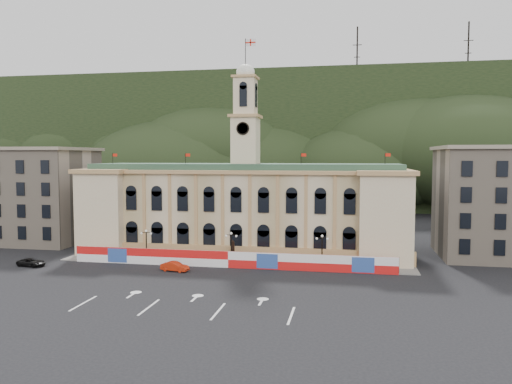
% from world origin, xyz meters
% --- Properties ---
extents(ground, '(260.00, 260.00, 0.00)m').
position_xyz_m(ground, '(0.00, 0.00, 0.00)').
color(ground, black).
rests_on(ground, ground).
extents(lane_markings, '(26.00, 10.00, 0.02)m').
position_xyz_m(lane_markings, '(0.00, -5.00, 0.00)').
color(lane_markings, white).
rests_on(lane_markings, ground).
extents(hill_ridge, '(230.00, 80.00, 64.00)m').
position_xyz_m(hill_ridge, '(0.03, 121.99, 19.48)').
color(hill_ridge, black).
rests_on(hill_ridge, ground).
extents(city_hall, '(56.20, 17.60, 37.10)m').
position_xyz_m(city_hall, '(0.00, 27.63, 7.85)').
color(city_hall, beige).
rests_on(city_hall, ground).
extents(side_building_left, '(21.00, 17.00, 18.60)m').
position_xyz_m(side_building_left, '(-43.00, 30.93, 9.33)').
color(side_building_left, tan).
rests_on(side_building_left, ground).
extents(side_building_right, '(21.00, 17.00, 18.60)m').
position_xyz_m(side_building_right, '(43.00, 30.93, 9.33)').
color(side_building_right, tan).
rests_on(side_building_right, ground).
extents(hoarding_fence, '(50.00, 0.44, 2.50)m').
position_xyz_m(hoarding_fence, '(0.06, 15.07, 1.25)').
color(hoarding_fence, red).
rests_on(hoarding_fence, ground).
extents(pavement, '(56.00, 5.50, 0.16)m').
position_xyz_m(pavement, '(0.00, 17.75, 0.08)').
color(pavement, slate).
rests_on(pavement, ground).
extents(statue, '(1.40, 1.40, 3.72)m').
position_xyz_m(statue, '(0.00, 18.00, 1.19)').
color(statue, '#595651').
rests_on(statue, ground).
extents(lamp_left, '(1.96, 0.44, 5.15)m').
position_xyz_m(lamp_left, '(-14.00, 17.00, 3.07)').
color(lamp_left, black).
rests_on(lamp_left, ground).
extents(lamp_center, '(1.96, 0.44, 5.15)m').
position_xyz_m(lamp_center, '(0.00, 17.00, 3.07)').
color(lamp_center, black).
rests_on(lamp_center, ground).
extents(lamp_right, '(1.96, 0.44, 5.15)m').
position_xyz_m(lamp_right, '(14.00, 17.00, 3.07)').
color(lamp_right, black).
rests_on(lamp_right, ground).
extents(red_sedan, '(3.01, 4.76, 1.39)m').
position_xyz_m(red_sedan, '(-7.17, 11.30, 0.70)').
color(red_sedan, red).
rests_on(red_sedan, ground).
extents(black_suv, '(3.36, 5.04, 1.23)m').
position_xyz_m(black_suv, '(-30.00, 10.41, 0.62)').
color(black_suv, black).
rests_on(black_suv, ground).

